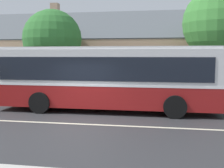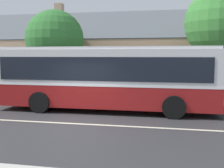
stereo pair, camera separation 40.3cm
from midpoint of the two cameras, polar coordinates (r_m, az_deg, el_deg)
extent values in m
plane|color=#2D2D30|center=(11.29, -8.54, -8.02)|extent=(300.00, 300.00, 0.00)
cube|color=#ADAAA3|center=(16.96, -2.18, -2.98)|extent=(60.00, 3.00, 0.15)
cube|color=beige|center=(11.29, -8.54, -8.00)|extent=(60.00, 0.16, 0.01)
cube|color=tan|center=(24.35, 1.32, 4.01)|extent=(22.85, 10.43, 3.75)
cube|color=#4C5156|center=(21.88, 0.31, 12.06)|extent=(23.45, 5.28, 2.70)
cube|color=#4C5156|center=(27.01, 2.16, 10.90)|extent=(23.45, 5.28, 2.70)
cube|color=tan|center=(27.28, -11.93, 14.49)|extent=(0.70, 0.70, 1.20)
cube|color=black|center=(22.11, -21.86, 3.87)|extent=(1.10, 0.06, 1.30)
cube|color=#4C3323|center=(18.90, 9.28, 0.85)|extent=(1.00, 0.06, 2.10)
cube|color=maroon|center=(13.72, -2.09, -2.10)|extent=(10.51, 2.54, 1.03)
cube|color=white|center=(13.65, -2.10, 0.24)|extent=(10.53, 2.56, 0.10)
cube|color=silver|center=(13.59, -2.11, 3.73)|extent=(10.51, 2.54, 1.56)
cube|color=silver|center=(13.58, -2.13, 7.28)|extent=(10.30, 2.42, 0.12)
cube|color=black|center=(14.83, -1.09, 3.54)|extent=(9.66, 0.07, 1.06)
cube|color=black|center=(12.36, -3.34, 3.03)|extent=(9.66, 0.07, 1.06)
cube|color=black|center=(13.51, 20.33, 2.92)|extent=(0.05, 2.20, 1.06)
cube|color=black|center=(13.50, 20.44, 6.07)|extent=(0.05, 1.75, 0.24)
cube|color=black|center=(13.70, 20.16, -4.13)|extent=(0.09, 2.50, 0.28)
cube|color=#B21919|center=(15.26, -5.92, -1.31)|extent=(2.94, 0.04, 0.72)
cube|color=black|center=(14.66, 14.83, 0.80)|extent=(0.90, 0.03, 2.34)
cylinder|color=black|center=(14.70, 11.47, -2.81)|extent=(1.00, 0.28, 1.00)
cylinder|color=black|center=(12.24, 11.77, -4.59)|extent=(1.00, 0.28, 1.00)
cylinder|color=black|center=(15.78, -11.44, -2.22)|extent=(1.00, 0.28, 1.00)
cylinder|color=black|center=(13.51, -15.31, -3.68)|extent=(1.00, 0.28, 1.00)
cube|color=brown|center=(18.38, -15.81, -0.86)|extent=(1.55, 0.10, 0.04)
cube|color=brown|center=(18.25, -16.00, -0.91)|extent=(1.55, 0.10, 0.04)
cube|color=brown|center=(18.12, -16.20, -0.96)|extent=(1.55, 0.10, 0.04)
cube|color=brown|center=(17.98, -16.41, -0.06)|extent=(1.55, 0.04, 0.10)
cube|color=brown|center=(17.97, -16.42, 0.38)|extent=(1.55, 0.04, 0.10)
cube|color=black|center=(18.02, -14.20, -1.67)|extent=(0.08, 0.43, 0.45)
cube|color=black|center=(18.56, -17.72, -1.55)|extent=(0.08, 0.43, 0.45)
cylinder|color=#4C3828|center=(17.77, 20.17, 1.90)|extent=(0.40, 0.40, 3.13)
sphere|color=#387A33|center=(17.82, 20.52, 11.48)|extent=(4.34, 4.34, 4.34)
cylinder|color=#4C3828|center=(18.68, -12.46, 1.36)|extent=(0.34, 0.34, 2.51)
sphere|color=#2D6B2D|center=(18.65, -12.63, 8.95)|extent=(3.74, 3.74, 3.74)
camera|label=1|loc=(0.20, -90.82, -0.09)|focal=45.00mm
camera|label=2|loc=(0.20, 89.18, 0.09)|focal=45.00mm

